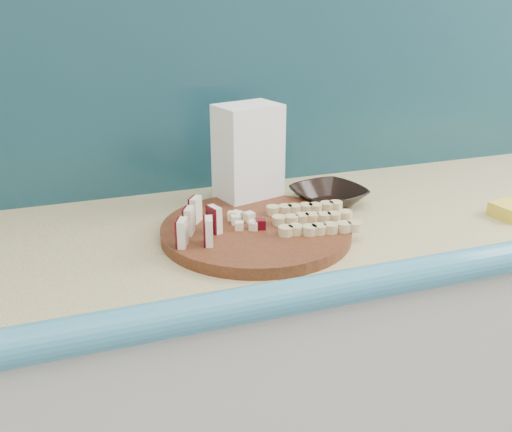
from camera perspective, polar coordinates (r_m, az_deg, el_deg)
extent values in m
cube|color=silver|center=(1.39, -4.78, 18.67)|extent=(3.60, 0.04, 2.60)
cube|color=silver|center=(1.47, 3.45, -17.66)|extent=(2.20, 0.60, 0.88)
cube|color=tan|center=(1.23, 3.92, -1.10)|extent=(2.20, 0.60, 0.03)
cube|color=teal|center=(0.99, 10.77, -7.43)|extent=(2.20, 0.06, 0.03)
cube|color=teal|center=(1.42, -0.47, 13.14)|extent=(2.20, 0.02, 0.50)
cylinder|color=#401A0D|center=(1.14, 0.00, -1.48)|extent=(0.44, 0.44, 0.02)
cube|color=#F4E6C3|center=(1.05, -7.36, -1.71)|extent=(0.02, 0.03, 0.05)
cube|color=#43040D|center=(1.05, -7.83, -1.74)|extent=(0.01, 0.03, 0.05)
cube|color=#F4E6C3|center=(1.10, -6.66, -0.48)|extent=(0.02, 0.03, 0.05)
cube|color=#43040D|center=(1.10, -7.10, -0.51)|extent=(0.01, 0.03, 0.05)
cube|color=#F4E6C3|center=(1.15, -6.02, 0.63)|extent=(0.02, 0.03, 0.05)
cube|color=#43040D|center=(1.15, -6.44, 0.60)|extent=(0.01, 0.03, 0.05)
cube|color=#F4E6C3|center=(1.05, -4.71, -1.54)|extent=(0.02, 0.03, 0.05)
cube|color=#43040D|center=(1.05, -5.18, -1.57)|extent=(0.01, 0.03, 0.05)
cube|color=#F4E6C3|center=(1.10, -4.14, -0.33)|extent=(0.02, 0.03, 0.05)
cube|color=#43040D|center=(1.10, -4.58, -0.36)|extent=(0.01, 0.03, 0.05)
cube|color=#FCF0C9|center=(1.13, -0.74, -0.54)|extent=(0.02, 0.02, 0.02)
cube|color=#FCF0C9|center=(1.14, -0.68, -0.32)|extent=(0.02, 0.02, 0.02)
cube|color=#43040D|center=(1.15, -1.31, -0.14)|extent=(0.02, 0.02, 0.02)
cube|color=#FCF0C9|center=(1.14, -1.54, -0.45)|extent=(0.02, 0.02, 0.02)
cube|color=#FCF0C9|center=(1.13, -2.01, -0.62)|extent=(0.02, 0.02, 0.02)
cube|color=#FCF0C9|center=(1.11, -1.90, -0.96)|extent=(0.02, 0.02, 0.02)
cube|color=#FCF0C9|center=(1.12, -1.05, -0.79)|extent=(0.02, 0.02, 0.02)
cube|color=#FCF0C9|center=(1.12, -0.35, -0.78)|extent=(0.02, 0.02, 0.02)
cylinder|color=#D4BF81|center=(1.09, 2.96, -1.50)|extent=(0.03, 0.03, 0.02)
cylinder|color=#D4BF81|center=(1.10, 4.12, -1.42)|extent=(0.03, 0.03, 0.02)
cylinder|color=#D4BF81|center=(1.10, 5.28, -1.34)|extent=(0.03, 0.03, 0.02)
cylinder|color=#D4BF81|center=(1.11, 6.42, -1.26)|extent=(0.03, 0.03, 0.02)
cylinder|color=#D4BF81|center=(1.11, 7.55, -1.18)|extent=(0.03, 0.03, 0.02)
cylinder|color=#D4BF81|center=(1.12, 8.67, -1.11)|extent=(0.03, 0.03, 0.02)
cylinder|color=#D4BF81|center=(1.13, 9.78, -1.03)|extent=(0.03, 0.03, 0.02)
cylinder|color=#D4BF81|center=(1.14, 2.35, -0.39)|extent=(0.03, 0.03, 0.02)
cylinder|color=#D4BF81|center=(1.15, 3.47, -0.32)|extent=(0.03, 0.03, 0.02)
cylinder|color=#D4BF81|center=(1.15, 4.57, -0.25)|extent=(0.03, 0.03, 0.02)
cylinder|color=#D4BF81|center=(1.16, 5.67, -0.18)|extent=(0.03, 0.03, 0.02)
cylinder|color=#D4BF81|center=(1.16, 6.76, -0.11)|extent=(0.03, 0.03, 0.02)
cylinder|color=#D4BF81|center=(1.17, 7.83, -0.04)|extent=(0.03, 0.03, 0.02)
cylinder|color=#D4BF81|center=(1.18, 8.89, 0.03)|extent=(0.03, 0.03, 0.02)
cylinder|color=#D4BF81|center=(1.20, 1.80, 0.63)|extent=(0.03, 0.03, 0.02)
cylinder|color=#D4BF81|center=(1.20, 2.87, 0.69)|extent=(0.03, 0.03, 0.02)
cylinder|color=#D4BF81|center=(1.20, 3.93, 0.76)|extent=(0.03, 0.03, 0.02)
cylinder|color=#D4BF81|center=(1.21, 4.98, 0.82)|extent=(0.03, 0.03, 0.02)
cylinder|color=#D4BF81|center=(1.22, 6.03, 0.88)|extent=(0.03, 0.03, 0.02)
cylinder|color=#D4BF81|center=(1.22, 7.06, 0.94)|extent=(0.03, 0.03, 0.02)
cylinder|color=#D4BF81|center=(1.23, 8.08, 1.00)|extent=(0.03, 0.03, 0.02)
imported|color=black|center=(1.32, 7.27, 1.98)|extent=(0.19, 0.19, 0.04)
cube|color=white|center=(1.28, -0.79, 6.00)|extent=(0.16, 0.13, 0.23)
cube|color=gold|center=(1.23, -5.84, -0.30)|extent=(0.10, 0.15, 0.01)
cube|color=gold|center=(1.26, -3.55, 0.32)|extent=(0.05, 0.15, 0.01)
cube|color=gold|center=(1.25, -1.10, 0.14)|extent=(0.12, 0.14, 0.01)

